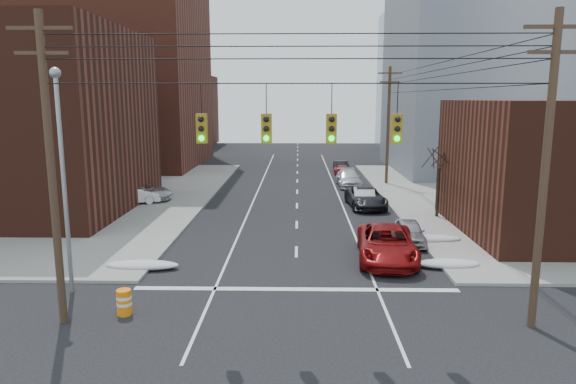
{
  "coord_description": "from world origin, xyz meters",
  "views": [
    {
      "loc": [
        0.08,
        -14.48,
        8.11
      ],
      "look_at": [
        -0.48,
        13.44,
        3.0
      ],
      "focal_mm": 32.0,
      "sensor_mm": 36.0,
      "label": 1
    }
  ],
  "objects_px": {
    "parked_car_e": "(343,171)",
    "parked_car_b": "(364,198)",
    "lot_car_c": "(36,209)",
    "construction_barrel": "(124,302)",
    "lot_car_b": "(141,192)",
    "lot_car_a": "(133,195)",
    "red_pickup": "(387,244)",
    "parked_car_c": "(366,197)",
    "parked_car_d": "(349,178)",
    "parked_car_a": "(409,232)",
    "lot_car_d": "(64,186)",
    "parked_car_f": "(342,167)"
  },
  "relations": [
    {
      "from": "parked_car_b",
      "to": "lot_car_c",
      "type": "xyz_separation_m",
      "value": [
        -22.35,
        -4.94,
        0.13
      ]
    },
    {
      "from": "lot_car_a",
      "to": "construction_barrel",
      "type": "height_order",
      "value": "lot_car_a"
    },
    {
      "from": "red_pickup",
      "to": "parked_car_a",
      "type": "relative_size",
      "value": 1.59
    },
    {
      "from": "parked_car_d",
      "to": "lot_car_d",
      "type": "relative_size",
      "value": 1.28
    },
    {
      "from": "parked_car_f",
      "to": "lot_car_a",
      "type": "distance_m",
      "value": 25.18
    },
    {
      "from": "lot_car_b",
      "to": "parked_car_e",
      "type": "bearing_deg",
      "value": -49.51
    },
    {
      "from": "parked_car_f",
      "to": "parked_car_d",
      "type": "bearing_deg",
      "value": -96.9
    },
    {
      "from": "lot_car_b",
      "to": "lot_car_a",
      "type": "bearing_deg",
      "value": 172.07
    },
    {
      "from": "parked_car_a",
      "to": "parked_car_d",
      "type": "height_order",
      "value": "parked_car_d"
    },
    {
      "from": "parked_car_b",
      "to": "construction_barrel",
      "type": "distance_m",
      "value": 22.76
    },
    {
      "from": "parked_car_c",
      "to": "parked_car_b",
      "type": "bearing_deg",
      "value": -135.88
    },
    {
      "from": "parked_car_b",
      "to": "lot_car_b",
      "type": "relative_size",
      "value": 0.87
    },
    {
      "from": "lot_car_a",
      "to": "lot_car_d",
      "type": "bearing_deg",
      "value": 40.02
    },
    {
      "from": "lot_car_c",
      "to": "parked_car_d",
      "type": "bearing_deg",
      "value": -50.37
    },
    {
      "from": "lot_car_a",
      "to": "lot_car_d",
      "type": "height_order",
      "value": "lot_car_d"
    },
    {
      "from": "lot_car_d",
      "to": "construction_barrel",
      "type": "xyz_separation_m",
      "value": [
        13.17,
        -24.06,
        -0.32
      ]
    },
    {
      "from": "parked_car_a",
      "to": "parked_car_b",
      "type": "xyz_separation_m",
      "value": [
        -1.36,
        9.53,
        0.06
      ]
    },
    {
      "from": "parked_car_a",
      "to": "lot_car_c",
      "type": "bearing_deg",
      "value": 172.54
    },
    {
      "from": "red_pickup",
      "to": "parked_car_c",
      "type": "height_order",
      "value": "red_pickup"
    },
    {
      "from": "parked_car_d",
      "to": "lot_car_d",
      "type": "distance_m",
      "value": 25.0
    },
    {
      "from": "parked_car_d",
      "to": "parked_car_f",
      "type": "xyz_separation_m",
      "value": [
        0.09,
        9.0,
        -0.11
      ]
    },
    {
      "from": "parked_car_a",
      "to": "parked_car_d",
      "type": "xyz_separation_m",
      "value": [
        -1.6,
        19.1,
        0.09
      ]
    },
    {
      "from": "parked_car_e",
      "to": "lot_car_d",
      "type": "height_order",
      "value": "lot_car_d"
    },
    {
      "from": "parked_car_d",
      "to": "lot_car_c",
      "type": "bearing_deg",
      "value": -148.26
    },
    {
      "from": "lot_car_a",
      "to": "lot_car_d",
      "type": "distance_m",
      "value": 8.16
    },
    {
      "from": "parked_car_e",
      "to": "lot_car_c",
      "type": "height_order",
      "value": "lot_car_c"
    },
    {
      "from": "parked_car_b",
      "to": "parked_car_e",
      "type": "xyz_separation_m",
      "value": [
        -0.24,
        15.33,
        -0.09
      ]
    },
    {
      "from": "lot_car_c",
      "to": "parked_car_e",
      "type": "bearing_deg",
      "value": -41.13
    },
    {
      "from": "parked_car_a",
      "to": "construction_barrel",
      "type": "height_order",
      "value": "parked_car_a"
    },
    {
      "from": "parked_car_c",
      "to": "parked_car_e",
      "type": "height_order",
      "value": "parked_car_c"
    },
    {
      "from": "parked_car_b",
      "to": "red_pickup",
      "type": "bearing_deg",
      "value": -88.43
    },
    {
      "from": "lot_car_c",
      "to": "lot_car_d",
      "type": "xyz_separation_m",
      "value": [
        -2.37,
        9.39,
        -0.03
      ]
    },
    {
      "from": "red_pickup",
      "to": "lot_car_a",
      "type": "height_order",
      "value": "red_pickup"
    },
    {
      "from": "red_pickup",
      "to": "parked_car_b",
      "type": "xyz_separation_m",
      "value": [
        0.46,
        12.7,
        -0.13
      ]
    },
    {
      "from": "parked_car_e",
      "to": "lot_car_a",
      "type": "height_order",
      "value": "lot_car_a"
    },
    {
      "from": "parked_car_b",
      "to": "parked_car_c",
      "type": "xyz_separation_m",
      "value": [
        0.15,
        0.16,
        0.04
      ]
    },
    {
      "from": "parked_car_b",
      "to": "construction_barrel",
      "type": "bearing_deg",
      "value": -116.83
    },
    {
      "from": "parked_car_e",
      "to": "lot_car_a",
      "type": "bearing_deg",
      "value": -146.21
    },
    {
      "from": "parked_car_b",
      "to": "parked_car_e",
      "type": "distance_m",
      "value": 15.34
    },
    {
      "from": "lot_car_c",
      "to": "construction_barrel",
      "type": "relative_size",
      "value": 4.93
    },
    {
      "from": "parked_car_d",
      "to": "lot_car_b",
      "type": "distance_m",
      "value": 18.88
    },
    {
      "from": "parked_car_c",
      "to": "parked_car_e",
      "type": "relative_size",
      "value": 1.49
    },
    {
      "from": "construction_barrel",
      "to": "lot_car_c",
      "type": "bearing_deg",
      "value": 126.37
    },
    {
      "from": "parked_car_e",
      "to": "parked_car_b",
      "type": "bearing_deg",
      "value": -95.96
    },
    {
      "from": "parked_car_a",
      "to": "lot_car_b",
      "type": "height_order",
      "value": "lot_car_b"
    },
    {
      "from": "parked_car_c",
      "to": "construction_barrel",
      "type": "distance_m",
      "value": 22.98
    },
    {
      "from": "red_pickup",
      "to": "lot_car_c",
      "type": "bearing_deg",
      "value": 165.49
    },
    {
      "from": "red_pickup",
      "to": "parked_car_b",
      "type": "height_order",
      "value": "red_pickup"
    },
    {
      "from": "parked_car_c",
      "to": "lot_car_a",
      "type": "relative_size",
      "value": 1.35
    },
    {
      "from": "parked_car_b",
      "to": "parked_car_c",
      "type": "bearing_deg",
      "value": 51.65
    }
  ]
}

